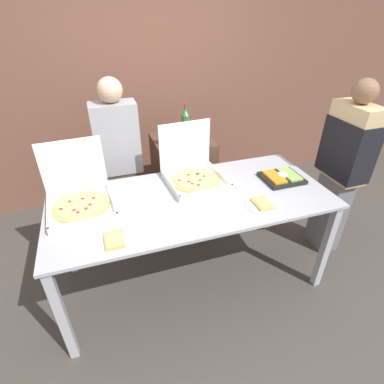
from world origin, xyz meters
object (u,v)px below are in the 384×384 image
object	(u,v)px
soda_can_silver	(163,138)
veggie_tray	(282,177)
paper_plate_front_left	(263,204)
paper_plate_front_center	(114,241)
soda_bottle	(186,123)
person_server_vest	(343,164)
person_guest_plaid	(120,163)
pizza_box_far_left	(79,196)
soda_can_colored	(189,136)
pizza_box_near_left	(193,172)

from	to	relation	value
soda_can_silver	veggie_tray	bearing A→B (deg)	-45.57
soda_can_silver	paper_plate_front_left	bearing A→B (deg)	-67.19
paper_plate_front_center	soda_bottle	bearing A→B (deg)	55.95
soda_bottle	person_server_vest	distance (m)	1.53
paper_plate_front_left	person_guest_plaid	distance (m)	1.41
pizza_box_far_left	person_guest_plaid	size ratio (longest dim) A/B	0.30
soda_can_colored	soda_bottle	bearing A→B (deg)	87.41
paper_plate_front_left	veggie_tray	bearing A→B (deg)	39.94
pizza_box_near_left	paper_plate_front_left	bearing A→B (deg)	-58.95
person_guest_plaid	person_server_vest	size ratio (longest dim) A/B	0.99
pizza_box_far_left	paper_plate_front_center	size ratio (longest dim) A/B	2.18
paper_plate_front_left	paper_plate_front_center	world-z (taller)	same
veggie_tray	person_guest_plaid	bearing A→B (deg)	148.65
soda_bottle	soda_can_colored	size ratio (longest dim) A/B	2.82
pizza_box_far_left	soda_bottle	xyz separation A→B (m)	(1.07, 0.81, 0.17)
veggie_tray	person_server_vest	bearing A→B (deg)	-1.29
pizza_box_far_left	veggie_tray	distance (m)	1.64
pizza_box_near_left	soda_can_colored	xyz separation A→B (m)	(0.15, 0.59, 0.08)
paper_plate_front_left	person_server_vest	world-z (taller)	person_server_vest
soda_bottle	person_guest_plaid	bearing A→B (deg)	-166.73
soda_can_silver	person_server_vest	world-z (taller)	person_server_vest
pizza_box_near_left	paper_plate_front_center	world-z (taller)	pizza_box_near_left
person_server_vest	pizza_box_far_left	bearing A→B (deg)	86.24
soda_bottle	soda_can_colored	world-z (taller)	soda_bottle
pizza_box_near_left	veggie_tray	size ratio (longest dim) A/B	1.55
pizza_box_near_left	pizza_box_far_left	world-z (taller)	pizza_box_near_left
pizza_box_near_left	pizza_box_far_left	bearing A→B (deg)	-178.01
soda_can_colored	soda_can_silver	bearing A→B (deg)	176.00
soda_can_silver	person_server_vest	distance (m)	1.68
soda_can_colored	pizza_box_far_left	bearing A→B (deg)	-146.90
pizza_box_far_left	soda_can_colored	xyz separation A→B (m)	(1.06, 0.69, 0.08)
paper_plate_front_center	soda_can_colored	distance (m)	1.48
paper_plate_front_left	veggie_tray	size ratio (longest dim) A/B	0.77
paper_plate_front_left	soda_can_colored	size ratio (longest dim) A/B	2.03
veggie_tray	soda_can_colored	bearing A→B (deg)	124.50
person_guest_plaid	soda_can_colored	bearing A→B (deg)	-175.73
paper_plate_front_center	soda_can_silver	distance (m)	1.36
soda_can_silver	soda_can_colored	size ratio (longest dim) A/B	1.00
paper_plate_front_left	soda_can_colored	world-z (taller)	soda_can_colored
pizza_box_far_left	soda_can_silver	world-z (taller)	pizza_box_far_left
pizza_box_near_left	soda_can_silver	bearing A→B (deg)	95.59
soda_can_colored	person_server_vest	distance (m)	1.46
soda_bottle	soda_can_colored	xyz separation A→B (m)	(-0.01, -0.11, -0.09)
person_guest_plaid	paper_plate_front_left	bearing A→B (deg)	130.81
veggie_tray	soda_can_silver	bearing A→B (deg)	134.43
pizza_box_near_left	pizza_box_far_left	size ratio (longest dim) A/B	1.01
person_guest_plaid	person_server_vest	xyz separation A→B (m)	(1.89, -0.79, 0.07)
paper_plate_front_left	person_server_vest	size ratio (longest dim) A/B	0.15
pizza_box_near_left	veggie_tray	xyz separation A→B (m)	(0.72, -0.23, -0.06)
veggie_tray	soda_can_silver	distance (m)	1.19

